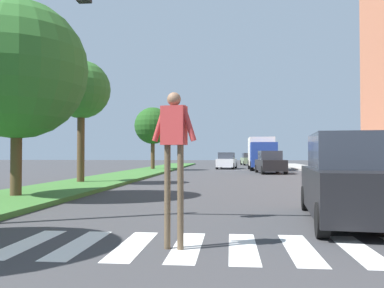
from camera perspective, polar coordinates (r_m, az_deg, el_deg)
ground_plane at (r=29.42m, az=5.84°, el=-4.35°), size 140.00×140.00×0.00m
crosswalk at (r=6.74m, az=7.19°, el=-14.29°), size 7.65×2.20×0.01m
median_strip at (r=28.28m, az=-8.72°, el=-4.30°), size 3.55×64.00×0.15m
tree_mid at (r=14.81m, az=-23.39°, el=9.58°), size 4.60×4.60×6.46m
tree_far at (r=20.91m, az=-15.32°, el=7.28°), size 2.87×2.87×5.99m
tree_distant at (r=37.45m, az=-5.53°, el=2.55°), size 3.37×3.37×5.66m
sidewalk_right at (r=28.49m, az=21.27°, el=-4.20°), size 3.00×64.00×0.15m
traffic_light_gantry at (r=9.18m, az=-15.45°, el=16.51°), size 8.01×0.30×6.00m
pedestrian_performer at (r=6.44m, az=-2.56°, el=-0.03°), size 0.75×0.31×2.49m
suv_crossing at (r=9.66m, az=21.68°, el=-4.73°), size 2.40×4.77×1.97m
sedan_midblock at (r=31.97m, az=10.96°, el=-2.64°), size 2.19×4.24×1.75m
sedan_distant at (r=41.43m, az=4.90°, el=-2.43°), size 2.16×4.33×1.67m
sedan_far_horizon at (r=55.95m, az=7.97°, el=-2.16°), size 2.22×4.62×1.66m
truck_box_delivery at (r=38.75m, az=9.77°, el=-1.21°), size 2.40×6.20×3.10m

